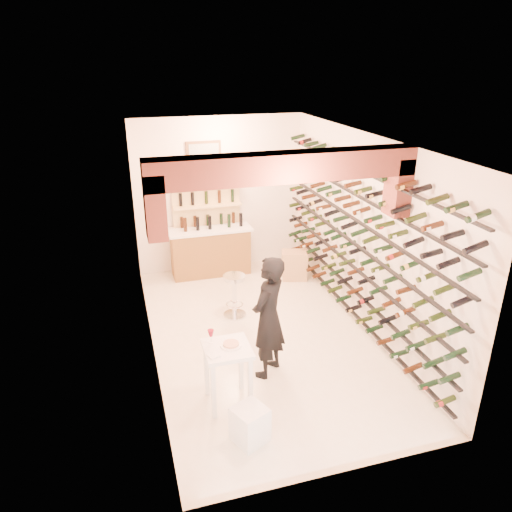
{
  "coord_description": "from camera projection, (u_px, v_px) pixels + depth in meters",
  "views": [
    {
      "loc": [
        -2.04,
        -6.64,
        4.32
      ],
      "look_at": [
        0.0,
        0.3,
        1.3
      ],
      "focal_mm": 34.15,
      "sensor_mm": 36.0,
      "label": 1
    }
  ],
  "objects": [
    {
      "name": "back_shelving",
      "position": [
        207.0,
        217.0,
        10.11
      ],
      "size": [
        1.4,
        0.31,
        2.73
      ],
      "color": "#E0BE7E",
      "rests_on": "ground"
    },
    {
      "name": "ground",
      "position": [
        261.0,
        335.0,
        8.08
      ],
      "size": [
        6.0,
        6.0,
        0.0
      ],
      "primitive_type": "plane",
      "color": "white",
      "rests_on": "ground"
    },
    {
      "name": "crate_upper",
      "position": [
        295.0,
        259.0,
        9.92
      ],
      "size": [
        0.6,
        0.5,
        0.3
      ],
      "primitive_type": "cube",
      "rotation": [
        0.0,
        0.0,
        -0.3
      ],
      "color": "tan",
      "rests_on": "crate_lower"
    },
    {
      "name": "person",
      "position": [
        268.0,
        317.0,
        6.79
      ],
      "size": [
        0.78,
        0.78,
        1.82
      ],
      "primitive_type": "imported",
      "rotation": [
        0.0,
        0.0,
        3.92
      ],
      "color": "black",
      "rests_on": "ground"
    },
    {
      "name": "white_stool",
      "position": [
        250.0,
        424.0,
        5.8
      ],
      "size": [
        0.49,
        0.49,
        0.46
      ],
      "primitive_type": "cube",
      "rotation": [
        0.0,
        0.0,
        0.43
      ],
      "color": "white",
      "rests_on": "ground"
    },
    {
      "name": "tasting_table",
      "position": [
        227.0,
        357.0,
        6.26
      ],
      "size": [
        0.6,
        0.6,
        1.04
      ],
      "rotation": [
        0.0,
        0.0,
        -0.0
      ],
      "color": "white",
      "rests_on": "ground"
    },
    {
      "name": "room_shell",
      "position": [
        267.0,
        209.0,
        6.98
      ],
      "size": [
        3.52,
        6.02,
        3.21
      ],
      "color": "silver",
      "rests_on": "ground"
    },
    {
      "name": "wine_rack",
      "position": [
        352.0,
        238.0,
        7.88
      ],
      "size": [
        0.32,
        5.7,
        2.56
      ],
      "color": "black",
      "rests_on": "ground"
    },
    {
      "name": "back_counter",
      "position": [
        210.0,
        250.0,
        10.14
      ],
      "size": [
        1.7,
        0.62,
        1.29
      ],
      "color": "brown",
      "rests_on": "ground"
    },
    {
      "name": "crate_lower",
      "position": [
        294.0,
        272.0,
        10.04
      ],
      "size": [
        0.57,
        0.47,
        0.3
      ],
      "primitive_type": "cube",
      "rotation": [
        0.0,
        0.0,
        -0.28
      ],
      "color": "tan",
      "rests_on": "ground"
    },
    {
      "name": "chrome_barstool",
      "position": [
        234.0,
        293.0,
        8.5
      ],
      "size": [
        0.41,
        0.41,
        0.79
      ],
      "rotation": [
        0.0,
        0.0,
        -0.15
      ],
      "color": "silver",
      "rests_on": "ground"
    }
  ]
}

